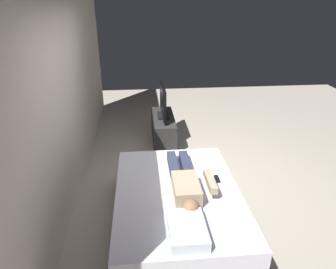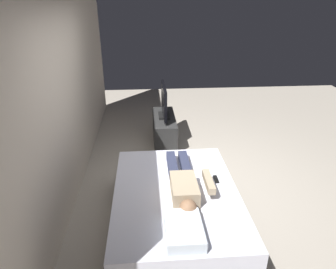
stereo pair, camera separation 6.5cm
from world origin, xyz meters
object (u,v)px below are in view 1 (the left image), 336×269
object	(u,v)px
pillow	(187,230)
person	(186,183)
tv	(163,102)
bed	(177,210)
tv_stand	(163,129)
remote	(217,179)

from	to	relation	value
pillow	person	world-z (taller)	person
tv	bed	bearing A→B (deg)	179.52
bed	tv	distance (m)	2.42
pillow	tv	size ratio (longest dim) A/B	0.55
tv_stand	remote	bearing A→B (deg)	-167.67
remote	tv_stand	xyz separation A→B (m)	(2.18, 0.48, -0.30)
person	tv_stand	bearing A→B (deg)	1.78
bed	pillow	xyz separation A→B (m)	(-0.70, 0.00, 0.34)
tv_stand	pillow	bearing A→B (deg)	179.63
bed	remote	world-z (taller)	remote
bed	person	distance (m)	0.37
pillow	remote	world-z (taller)	pillow
person	tv_stand	size ratio (longest dim) A/B	1.15
tv	remote	bearing A→B (deg)	-167.67
pillow	tv_stand	world-z (taller)	pillow
pillow	tv	xyz separation A→B (m)	(3.06, -0.02, 0.18)
pillow	tv_stand	bearing A→B (deg)	-0.37
pillow	remote	xyz separation A→B (m)	(0.88, -0.50, -0.05)
bed	tv_stand	xyz separation A→B (m)	(2.36, -0.02, -0.01)
tv_stand	tv	size ratio (longest dim) A/B	1.25
bed	tv_stand	distance (m)	2.36
tv	person	bearing A→B (deg)	-178.22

